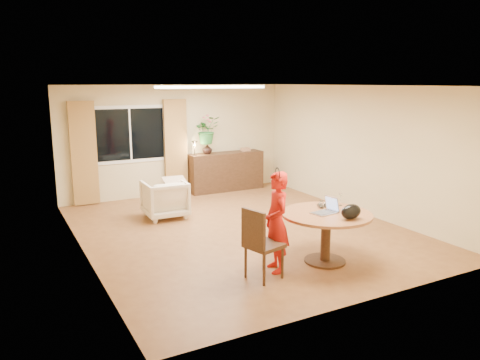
{
  "coord_description": "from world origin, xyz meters",
  "views": [
    {
      "loc": [
        -3.88,
        -7.24,
        2.67
      ],
      "look_at": [
        -0.12,
        -0.2,
        0.98
      ],
      "focal_mm": 35.0,
      "sensor_mm": 36.0,
      "label": 1
    }
  ],
  "objects_px": {
    "child": "(277,222)",
    "armchair": "(165,199)",
    "dining_table": "(326,224)",
    "sideboard": "(226,171)",
    "dining_chair": "(264,243)"
  },
  "relations": [
    {
      "from": "child",
      "to": "armchair",
      "type": "relative_size",
      "value": 1.75
    },
    {
      "from": "child",
      "to": "armchair",
      "type": "distance_m",
      "value": 3.39
    },
    {
      "from": "dining_table",
      "to": "sideboard",
      "type": "xyz_separation_m",
      "value": [
        0.81,
        4.98,
        -0.13
      ]
    },
    {
      "from": "dining_chair",
      "to": "sideboard",
      "type": "bearing_deg",
      "value": 54.48
    },
    {
      "from": "dining_table",
      "to": "sideboard",
      "type": "distance_m",
      "value": 5.05
    },
    {
      "from": "armchair",
      "to": "sideboard",
      "type": "distance_m",
      "value": 2.66
    },
    {
      "from": "dining_table",
      "to": "armchair",
      "type": "xyz_separation_m",
      "value": [
        -1.33,
        3.41,
        -0.23
      ]
    },
    {
      "from": "dining_table",
      "to": "child",
      "type": "bearing_deg",
      "value": 174.92
    },
    {
      "from": "dining_chair",
      "to": "armchair",
      "type": "relative_size",
      "value": 1.22
    },
    {
      "from": "armchair",
      "to": "dining_table",
      "type": "bearing_deg",
      "value": 112.81
    },
    {
      "from": "child",
      "to": "dining_chair",
      "type": "bearing_deg",
      "value": -50.1
    },
    {
      "from": "dining_chair",
      "to": "child",
      "type": "xyz_separation_m",
      "value": [
        0.29,
        0.15,
        0.22
      ]
    },
    {
      "from": "child",
      "to": "sideboard",
      "type": "relative_size",
      "value": 0.76
    },
    {
      "from": "dining_table",
      "to": "dining_chair",
      "type": "relative_size",
      "value": 1.33
    },
    {
      "from": "dining_table",
      "to": "child",
      "type": "distance_m",
      "value": 0.84
    }
  ]
}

